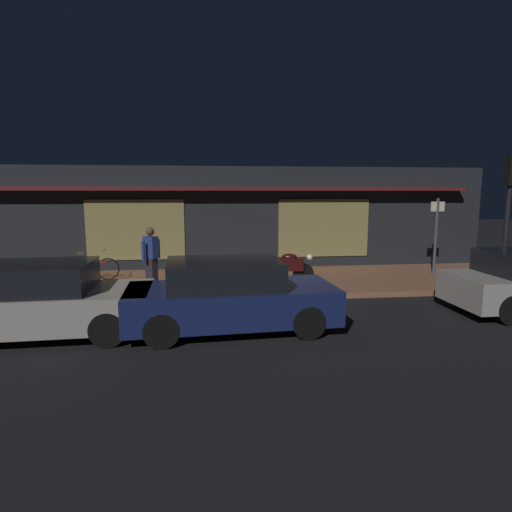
{
  "coord_description": "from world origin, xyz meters",
  "views": [
    {
      "loc": [
        -0.85,
        -9.29,
        2.75
      ],
      "look_at": [
        0.52,
        2.4,
        0.95
      ],
      "focal_mm": 29.51,
      "sensor_mm": 36.0,
      "label": 1
    }
  ],
  "objects_px": {
    "motorcycle": "(285,267)",
    "bicycle_parked": "(90,269)",
    "sign_post": "(436,232)",
    "parked_car_near": "(38,300)",
    "person_photographer": "(151,257)",
    "traffic_light_pole": "(509,203)",
    "parked_car_far": "(229,296)"
  },
  "relations": [
    {
      "from": "person_photographer",
      "to": "parked_car_near",
      "type": "bearing_deg",
      "value": -118.77
    },
    {
      "from": "sign_post",
      "to": "person_photographer",
      "type": "bearing_deg",
      "value": -173.49
    },
    {
      "from": "parked_car_near",
      "to": "person_photographer",
      "type": "bearing_deg",
      "value": 61.23
    },
    {
      "from": "person_photographer",
      "to": "parked_car_far",
      "type": "height_order",
      "value": "person_photographer"
    },
    {
      "from": "person_photographer",
      "to": "parked_car_near",
      "type": "xyz_separation_m",
      "value": [
        -1.72,
        -3.14,
        -0.32
      ]
    },
    {
      "from": "parked_car_near",
      "to": "parked_car_far",
      "type": "height_order",
      "value": "same"
    },
    {
      "from": "bicycle_parked",
      "to": "traffic_light_pole",
      "type": "xyz_separation_m",
      "value": [
        10.95,
        -2.92,
        1.97
      ]
    },
    {
      "from": "parked_car_far",
      "to": "motorcycle",
      "type": "bearing_deg",
      "value": 62.52
    },
    {
      "from": "person_photographer",
      "to": "parked_car_near",
      "type": "distance_m",
      "value": 3.59
    },
    {
      "from": "traffic_light_pole",
      "to": "parked_car_far",
      "type": "height_order",
      "value": "traffic_light_pole"
    },
    {
      "from": "sign_post",
      "to": "parked_car_near",
      "type": "relative_size",
      "value": 0.58
    },
    {
      "from": "parked_car_near",
      "to": "parked_car_far",
      "type": "bearing_deg",
      "value": -0.79
    },
    {
      "from": "bicycle_parked",
      "to": "sign_post",
      "type": "height_order",
      "value": "sign_post"
    },
    {
      "from": "motorcycle",
      "to": "bicycle_parked",
      "type": "relative_size",
      "value": 1.02
    },
    {
      "from": "motorcycle",
      "to": "person_photographer",
      "type": "height_order",
      "value": "person_photographer"
    },
    {
      "from": "bicycle_parked",
      "to": "traffic_light_pole",
      "type": "bearing_deg",
      "value": -14.93
    },
    {
      "from": "motorcycle",
      "to": "traffic_light_pole",
      "type": "distance_m",
      "value": 5.9
    },
    {
      "from": "person_photographer",
      "to": "sign_post",
      "type": "bearing_deg",
      "value": 6.51
    },
    {
      "from": "parked_car_near",
      "to": "parked_car_far",
      "type": "distance_m",
      "value": 3.64
    },
    {
      "from": "motorcycle",
      "to": "sign_post",
      "type": "relative_size",
      "value": 0.71
    },
    {
      "from": "sign_post",
      "to": "parked_car_far",
      "type": "distance_m",
      "value": 7.91
    },
    {
      "from": "motorcycle",
      "to": "person_photographer",
      "type": "bearing_deg",
      "value": -177.02
    },
    {
      "from": "motorcycle",
      "to": "person_photographer",
      "type": "relative_size",
      "value": 1.02
    },
    {
      "from": "motorcycle",
      "to": "parked_car_near",
      "type": "xyz_separation_m",
      "value": [
        -5.4,
        -3.33,
        0.06
      ]
    },
    {
      "from": "person_photographer",
      "to": "sign_post",
      "type": "relative_size",
      "value": 0.7
    },
    {
      "from": "bicycle_parked",
      "to": "sign_post",
      "type": "xyz_separation_m",
      "value": [
        10.54,
        -0.37,
        1.0
      ]
    },
    {
      "from": "bicycle_parked",
      "to": "traffic_light_pole",
      "type": "relative_size",
      "value": 0.46
    },
    {
      "from": "sign_post",
      "to": "traffic_light_pole",
      "type": "bearing_deg",
      "value": -80.93
    },
    {
      "from": "motorcycle",
      "to": "bicycle_parked",
      "type": "xyz_separation_m",
      "value": [
        -5.62,
        1.16,
        -0.14
      ]
    },
    {
      "from": "bicycle_parked",
      "to": "parked_car_near",
      "type": "bearing_deg",
      "value": -87.13
    },
    {
      "from": "person_photographer",
      "to": "traffic_light_pole",
      "type": "height_order",
      "value": "traffic_light_pole"
    },
    {
      "from": "motorcycle",
      "to": "bicycle_parked",
      "type": "distance_m",
      "value": 5.74
    }
  ]
}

